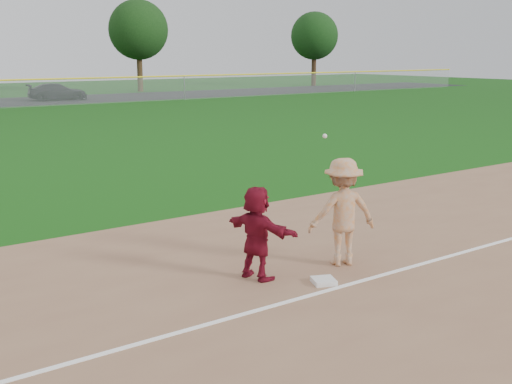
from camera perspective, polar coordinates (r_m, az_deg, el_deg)
ground at (r=11.68m, az=4.32°, el=-7.53°), size 160.00×160.00×0.00m
foul_line at (r=11.11m, az=6.98°, el=-8.51°), size 60.00×0.10×0.01m
first_base at (r=11.33m, az=6.03°, el=-7.87°), size 0.50×0.50×0.09m
base_runner at (r=11.28m, az=0.08°, el=-3.63°), size 0.82×1.63×1.68m
car_right at (r=56.93m, az=-17.24°, el=8.51°), size 5.09×2.75×1.40m
first_base_play at (r=12.11m, az=7.71°, el=-1.76°), size 1.50×1.17×2.55m
tree_3 at (r=67.80m, az=-10.42°, el=13.99°), size 6.00×6.00×9.19m
tree_4 at (r=78.52m, az=5.21°, el=13.65°), size 5.60×5.60×8.67m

